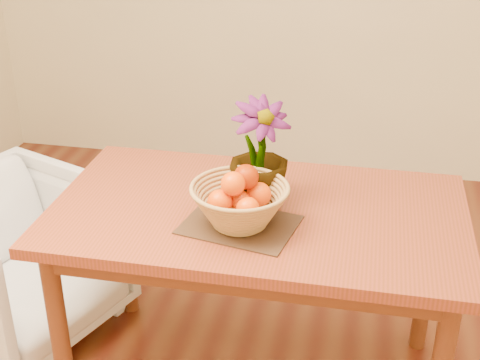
% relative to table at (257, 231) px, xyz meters
% --- Properties ---
extents(table, '(1.40, 0.80, 0.75)m').
position_rel_table_xyz_m(table, '(0.00, 0.00, 0.00)').
color(table, maroon).
rests_on(table, floor).
extents(placemat, '(0.40, 0.33, 0.01)m').
position_rel_table_xyz_m(placemat, '(-0.04, -0.12, 0.09)').
color(placemat, '#3C2416').
rests_on(placemat, table).
extents(wicker_basket, '(0.32, 0.32, 0.13)m').
position_rel_table_xyz_m(wicker_basket, '(-0.04, -0.12, 0.16)').
color(wicker_basket, '#A47D44').
rests_on(wicker_basket, placemat).
extents(orange_pile, '(0.19, 0.18, 0.14)m').
position_rel_table_xyz_m(orange_pile, '(-0.03, -0.12, 0.21)').
color(orange_pile, '#FC4404').
rests_on(orange_pile, wicker_basket).
extents(potted_plant, '(0.28, 0.28, 0.36)m').
position_rel_table_xyz_m(potted_plant, '(-0.01, 0.05, 0.27)').
color(potted_plant, '#174B15').
rests_on(potted_plant, table).
extents(armchair, '(0.87, 0.89, 0.72)m').
position_rel_table_xyz_m(armchair, '(-1.01, 0.12, -0.30)').
color(armchair, gray).
rests_on(armchair, floor).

